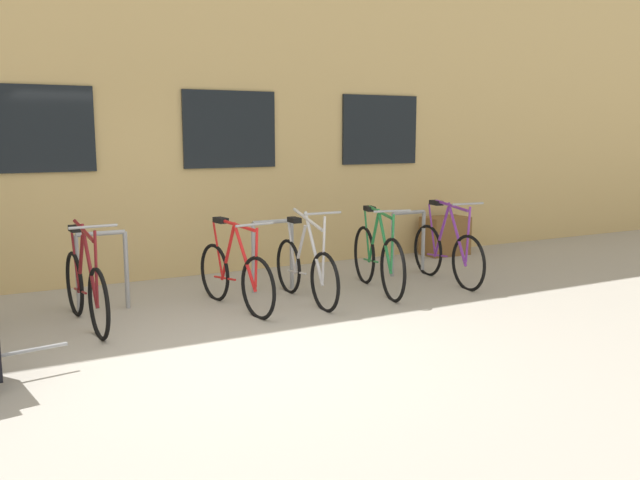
{
  "coord_description": "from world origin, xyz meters",
  "views": [
    {
      "loc": [
        -2.02,
        -5.38,
        1.9
      ],
      "look_at": [
        1.72,
        1.6,
        0.63
      ],
      "focal_mm": 37.47,
      "sensor_mm": 36.0,
      "label": 1
    }
  ],
  "objects": [
    {
      "name": "bicycle_silver",
      "position": [
        1.36,
        1.27,
        0.37
      ],
      "size": [
        0.44,
        1.62,
        1.09
      ],
      "color": "black",
      "rests_on": "ground"
    },
    {
      "name": "storefront_building",
      "position": [
        0.0,
        5.79,
        3.14
      ],
      "size": [
        28.0,
        5.21,
        6.28
      ],
      "color": "tan",
      "rests_on": "ground"
    },
    {
      "name": "bicycle_red",
      "position": [
        0.53,
        1.34,
        0.37
      ],
      "size": [
        0.44,
        1.63,
        1.01
      ],
      "color": "black",
      "rests_on": "ground"
    },
    {
      "name": "bicycle_green",
      "position": [
        2.35,
        1.3,
        0.4
      ],
      "size": [
        0.53,
        1.7,
        1.06
      ],
      "color": "black",
      "rests_on": "ground"
    },
    {
      "name": "planter_box",
      "position": [
        4.63,
        2.85,
        0.3
      ],
      "size": [
        0.7,
        0.44,
        0.6
      ],
      "primitive_type": "cube",
      "color": "brown",
      "rests_on": "ground"
    },
    {
      "name": "ground_plane",
      "position": [
        0.0,
        0.0,
        0.0
      ],
      "size": [
        42.0,
        42.0,
        0.0
      ],
      "primitive_type": "plane",
      "color": "#9E998E"
    },
    {
      "name": "bike_rack",
      "position": [
        0.24,
        1.9,
        0.52
      ],
      "size": [
        6.56,
        0.05,
        0.87
      ],
      "color": "gray",
      "rests_on": "ground"
    },
    {
      "name": "bicycle_purple",
      "position": [
        3.41,
        1.29,
        0.39
      ],
      "size": [
        0.44,
        1.65,
        1.09
      ],
      "color": "black",
      "rests_on": "ground"
    },
    {
      "name": "bicycle_maroon",
      "position": [
        -1.02,
        1.41,
        0.38
      ],
      "size": [
        0.44,
        1.68,
        1.08
      ],
      "color": "black",
      "rests_on": "ground"
    }
  ]
}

